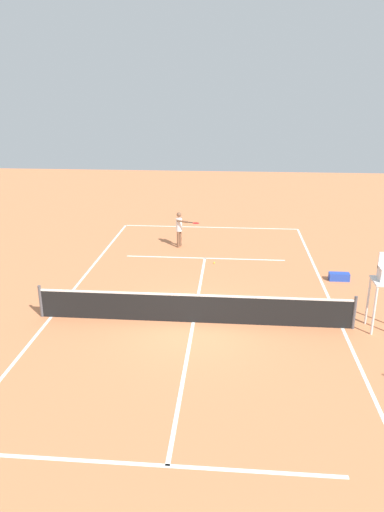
% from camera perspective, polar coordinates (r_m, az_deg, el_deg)
% --- Properties ---
extents(ground_plane, '(60.00, 60.00, 0.00)m').
position_cam_1_polar(ground_plane, '(15.16, 0.16, -7.91)').
color(ground_plane, '#D37A4C').
extents(court_lines, '(9.29, 22.33, 0.01)m').
position_cam_1_polar(court_lines, '(15.16, 0.16, -7.90)').
color(court_lines, white).
rests_on(court_lines, ground).
extents(tennis_net, '(9.89, 0.10, 1.07)m').
position_cam_1_polar(tennis_net, '(14.94, 0.16, -6.21)').
color(tennis_net, '#4C4C51').
rests_on(tennis_net, ground).
extents(player_serving, '(1.16, 0.93, 1.65)m').
position_cam_1_polar(player_serving, '(22.00, -1.45, 3.51)').
color(player_serving, brown).
rests_on(player_serving, ground).
extents(tennis_ball, '(0.07, 0.07, 0.07)m').
position_cam_1_polar(tennis_ball, '(20.15, 2.67, -0.81)').
color(tennis_ball, '#CCE033').
rests_on(tennis_ball, ground).
extents(equipment_bag, '(0.76, 0.32, 0.30)m').
position_cam_1_polar(equipment_bag, '(19.17, 17.15, -2.37)').
color(equipment_bag, '#2647B7').
rests_on(equipment_bag, ground).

